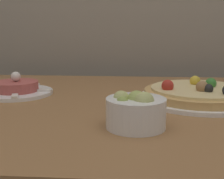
# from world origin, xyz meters

# --- Properties ---
(dining_table) EXTENTS (1.43, 0.85, 0.73)m
(dining_table) POSITION_xyz_m (0.00, 0.42, 0.64)
(dining_table) COLOR olive
(dining_table) RESTS_ON ground_plane
(pizza_plate) EXTENTS (0.32, 0.32, 0.06)m
(pizza_plate) POSITION_xyz_m (0.10, 0.45, 0.75)
(pizza_plate) COLOR white
(pizza_plate) RESTS_ON dining_table
(tartare_plate) EXTENTS (0.21, 0.21, 0.07)m
(tartare_plate) POSITION_xyz_m (-0.42, 0.49, 0.75)
(tartare_plate) COLOR white
(tartare_plate) RESTS_ON dining_table
(small_bowl) EXTENTS (0.12, 0.12, 0.07)m
(small_bowl) POSITION_xyz_m (-0.07, 0.21, 0.76)
(small_bowl) COLOR white
(small_bowl) RESTS_ON dining_table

